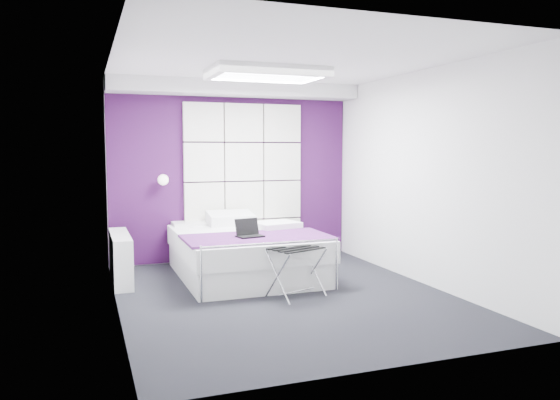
% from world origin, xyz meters
% --- Properties ---
extents(floor, '(4.40, 4.40, 0.00)m').
position_xyz_m(floor, '(0.00, 0.00, 0.00)').
color(floor, black).
rests_on(floor, ground).
extents(ceiling, '(4.40, 4.40, 0.00)m').
position_xyz_m(ceiling, '(0.00, 0.00, 2.60)').
color(ceiling, white).
rests_on(ceiling, wall_back).
extents(wall_back, '(3.60, 0.00, 3.60)m').
position_xyz_m(wall_back, '(0.00, 2.20, 1.30)').
color(wall_back, white).
rests_on(wall_back, floor).
extents(wall_left, '(0.00, 4.40, 4.40)m').
position_xyz_m(wall_left, '(-1.80, 0.00, 1.30)').
color(wall_left, white).
rests_on(wall_left, floor).
extents(wall_right, '(0.00, 4.40, 4.40)m').
position_xyz_m(wall_right, '(1.80, 0.00, 1.30)').
color(wall_right, white).
rests_on(wall_right, floor).
extents(accent_wall, '(3.58, 0.02, 2.58)m').
position_xyz_m(accent_wall, '(0.00, 2.19, 1.30)').
color(accent_wall, '#350D3B').
rests_on(accent_wall, wall_back).
extents(soffit, '(3.58, 0.50, 0.20)m').
position_xyz_m(soffit, '(0.00, 1.95, 2.50)').
color(soffit, white).
rests_on(soffit, wall_back).
extents(headboard, '(1.80, 0.08, 2.30)m').
position_xyz_m(headboard, '(0.15, 2.14, 1.17)').
color(headboard, silver).
rests_on(headboard, wall_back).
extents(skylight, '(1.36, 0.86, 0.12)m').
position_xyz_m(skylight, '(0.00, 0.60, 2.55)').
color(skylight, white).
rests_on(skylight, ceiling).
extents(wall_lamp, '(0.15, 0.15, 0.15)m').
position_xyz_m(wall_lamp, '(-1.05, 2.06, 1.22)').
color(wall_lamp, white).
rests_on(wall_lamp, wall_back).
extents(radiator, '(0.22, 1.20, 0.60)m').
position_xyz_m(radiator, '(-1.69, 1.30, 0.30)').
color(radiator, white).
rests_on(radiator, floor).
extents(bed, '(1.76, 2.12, 0.74)m').
position_xyz_m(bed, '(-0.14, 1.08, 0.31)').
color(bed, white).
rests_on(bed, floor).
extents(nightstand, '(0.48, 0.37, 0.05)m').
position_xyz_m(nightstand, '(-0.69, 2.02, 0.59)').
color(nightstand, white).
rests_on(nightstand, wall_back).
extents(luggage_rack, '(0.56, 0.41, 0.55)m').
position_xyz_m(luggage_rack, '(0.10, -0.09, 0.28)').
color(luggage_rack, silver).
rests_on(luggage_rack, floor).
extents(laptop, '(0.30, 0.22, 0.22)m').
position_xyz_m(laptop, '(-0.24, 0.56, 0.65)').
color(laptop, black).
rests_on(laptop, bed).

